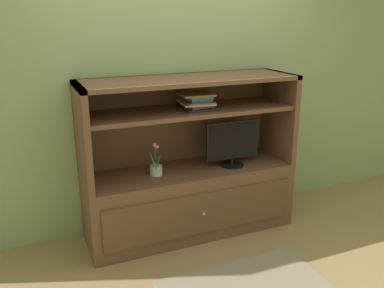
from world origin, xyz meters
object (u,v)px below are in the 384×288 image
at_px(tv_monitor, 233,143).
at_px(potted_plant, 156,168).
at_px(media_console, 190,184).
at_px(magazine_stack, 196,101).

distance_m(tv_monitor, potted_plant, 0.74).
distance_m(media_console, magazine_stack, 0.77).
height_order(tv_monitor, potted_plant, tv_monitor).
bearing_deg(tv_monitor, media_console, 169.17).
distance_m(media_console, tv_monitor, 0.55).
relative_size(media_console, magazine_stack, 5.46).
height_order(media_console, tv_monitor, media_console).
bearing_deg(media_console, magazine_stack, -6.68).
xyz_separation_m(media_console, potted_plant, (-0.33, -0.03, 0.21)).
relative_size(potted_plant, magazine_stack, 0.87).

